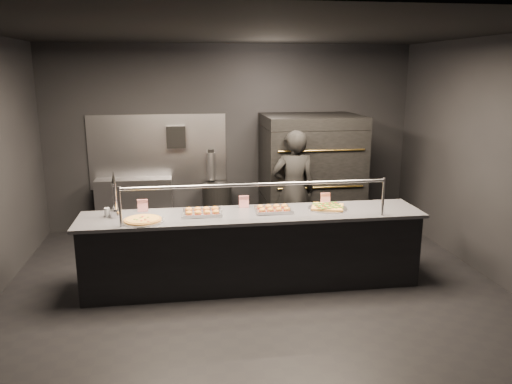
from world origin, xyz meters
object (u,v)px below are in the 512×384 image
towel_dispenser (176,137)px  slider_tray_b (274,209)px  slider_tray_a (202,212)px  fire_extinguisher (211,166)px  beer_tap (115,204)px  trash_bin (217,208)px  worker (294,190)px  square_pizza (328,207)px  service_counter (253,249)px  round_pizza (143,220)px  pizza_oven (310,175)px  prep_shelf (135,206)px

towel_dispenser → slider_tray_b: size_ratio=0.77×
slider_tray_b → towel_dispenser: bearing=116.3°
slider_tray_a → slider_tray_b: slider_tray_a is taller
fire_extinguisher → beer_tap: (-1.25, -2.32, 0.02)m
towel_dispenser → trash_bin: bearing=-18.9°
trash_bin → worker: bearing=-41.9°
square_pizza → trash_bin: bearing=120.0°
service_counter → towel_dispenser: size_ratio=11.71×
fire_extinguisher → worker: (1.13, -1.17, -0.18)m
towel_dispenser → fire_extinguisher: bearing=1.0°
round_pizza → worker: 2.47m
pizza_oven → beer_tap: (-2.80, -1.82, 0.11)m
service_counter → fire_extinguisher: 2.50m
service_counter → pizza_oven: size_ratio=2.15×
service_counter → beer_tap: size_ratio=7.46×
beer_tap → service_counter: bearing=-3.0°
fire_extinguisher → slider_tray_b: (0.61, -2.36, -0.11)m
slider_tray_b → trash_bin: 2.27m
slider_tray_b → round_pizza: bearing=-173.1°
beer_tap → slider_tray_b: 1.86m
slider_tray_a → trash_bin: bearing=81.4°
fire_extinguisher → round_pizza: 2.71m
slider_tray_b → square_pizza: (0.68, 0.02, -0.01)m
round_pizza → slider_tray_b: bearing=6.9°
service_counter → fire_extinguisher: (-0.35, 2.40, 0.60)m
round_pizza → square_pizza: square_pizza is taller
service_counter → fire_extinguisher: bearing=98.3°
towel_dispenser → prep_shelf: bearing=-174.3°
beer_tap → round_pizza: 0.42m
slider_tray_b → fire_extinguisher: bearing=104.5°
prep_shelf → fire_extinguisher: 1.39m
beer_tap → round_pizza: (0.32, -0.23, -0.14)m
worker → square_pizza: bearing=98.3°
worker → towel_dispenser: bearing=-34.4°
pizza_oven → towel_dispenser: bearing=166.9°
pizza_oven → prep_shelf: bearing=171.5°
fire_extinguisher → service_counter: bearing=-81.7°
towel_dispenser → beer_tap: bearing=-106.9°
fire_extinguisher → prep_shelf: bearing=-176.3°
fire_extinguisher → trash_bin: bearing=-72.0°
towel_dispenser → beer_tap: 2.46m
fire_extinguisher → trash_bin: fire_extinguisher is taller
slider_tray_a → beer_tap: bearing=177.7°
pizza_oven → slider_tray_a: size_ratio=3.83×
round_pizza → worker: (2.06, 1.38, -0.05)m
service_counter → towel_dispenser: towel_dispenser is taller
prep_shelf → worker: 2.65m
towel_dispenser → slider_tray_a: towel_dispenser is taller
fire_extinguisher → round_pizza: (-0.93, -2.54, -0.12)m
prep_shelf → slider_tray_b: 2.98m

